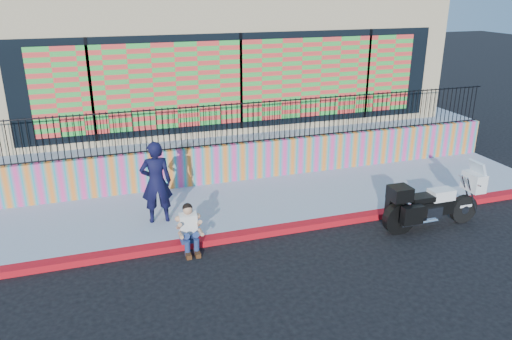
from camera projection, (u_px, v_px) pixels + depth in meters
name	position (u px, v px, depth m)	size (l,w,h in m)	color
ground	(292.00, 231.00, 11.91)	(90.00, 90.00, 0.00)	black
red_curb	(292.00, 228.00, 11.88)	(16.00, 0.30, 0.15)	red
sidewalk	(268.00, 201.00, 13.35)	(16.00, 3.00, 0.15)	#909BAD
mural_wall	(250.00, 161.00, 14.56)	(16.00, 0.20, 1.10)	#EB3D8B
metal_fence	(250.00, 122.00, 14.16)	(15.80, 0.04, 1.20)	black
elevated_platform	(210.00, 121.00, 19.13)	(16.00, 10.00, 1.25)	#909BAD
storefront_building	(209.00, 52.00, 18.03)	(14.00, 8.06, 4.00)	tan
police_motorcycle	(432.00, 202.00, 11.84)	(2.53, 0.84, 1.57)	black
police_officer	(156.00, 182.00, 11.73)	(0.73, 0.48, 2.01)	black
seated_man	(190.00, 233.00, 10.84)	(0.54, 0.71, 1.06)	navy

